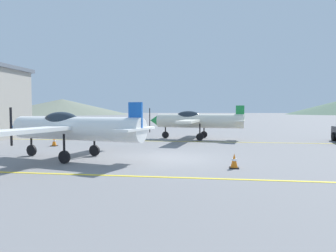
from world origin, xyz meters
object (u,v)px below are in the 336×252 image
(airplane_near, at_px, (71,127))
(traffic_cone_side, at_px, (234,161))
(traffic_cone_front, at_px, (54,142))
(airplane_mid, at_px, (196,120))

(airplane_near, xyz_separation_m, traffic_cone_side, (7.36, -1.28, -1.19))
(traffic_cone_front, xyz_separation_m, traffic_cone_side, (10.71, -5.74, 0.00))
(traffic_cone_side, bearing_deg, airplane_near, 170.13)
(airplane_mid, bearing_deg, traffic_cone_side, -80.27)
(airplane_near, distance_m, traffic_cone_front, 5.70)
(airplane_near, bearing_deg, traffic_cone_front, 126.88)
(airplane_near, xyz_separation_m, airplane_mid, (5.40, 10.14, 0.00))
(airplane_near, distance_m, airplane_mid, 11.49)
(traffic_cone_front, relative_size, traffic_cone_side, 1.00)
(traffic_cone_front, bearing_deg, traffic_cone_side, -28.19)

